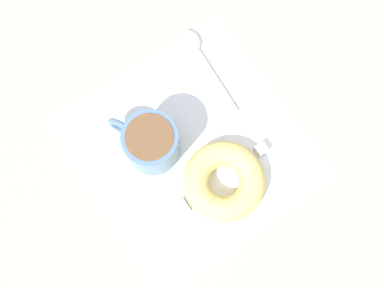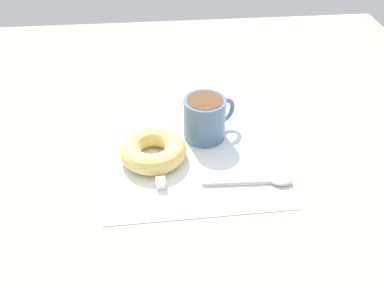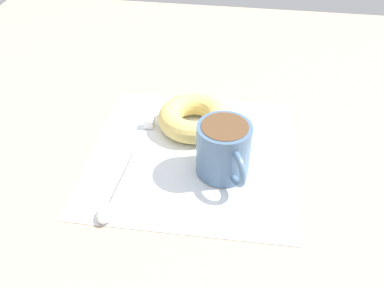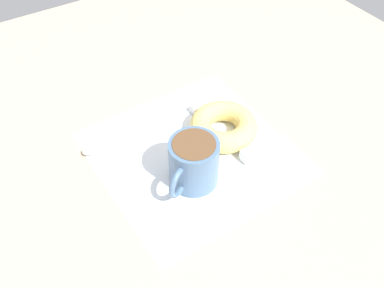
# 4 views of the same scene
# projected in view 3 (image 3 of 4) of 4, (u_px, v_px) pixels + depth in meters

# --- Properties ---
(ground_plane) EXTENTS (1.20, 1.20, 0.02)m
(ground_plane) POSITION_uv_depth(u_px,v_px,m) (196.00, 157.00, 0.67)
(ground_plane) COLOR tan
(napkin) EXTENTS (0.31, 0.31, 0.00)m
(napkin) POSITION_uv_depth(u_px,v_px,m) (192.00, 155.00, 0.66)
(napkin) COLOR white
(napkin) RESTS_ON ground_plane
(coffee_cup) EXTENTS (0.10, 0.08, 0.08)m
(coffee_cup) POSITION_uv_depth(u_px,v_px,m) (224.00, 149.00, 0.60)
(coffee_cup) COLOR slate
(coffee_cup) RESTS_ON napkin
(donut) EXTENTS (0.12, 0.12, 0.04)m
(donut) POSITION_uv_depth(u_px,v_px,m) (194.00, 118.00, 0.70)
(donut) COLOR #E5C66B
(donut) RESTS_ON napkin
(spoon) EXTENTS (0.15, 0.03, 0.01)m
(spoon) POSITION_uv_depth(u_px,v_px,m) (112.00, 201.00, 0.57)
(spoon) COLOR #B7B2A8
(spoon) RESTS_ON napkin
(sugar_cube) EXTENTS (0.02, 0.02, 0.02)m
(sugar_cube) POSITION_uv_depth(u_px,v_px,m) (237.00, 126.00, 0.69)
(sugar_cube) COLOR white
(sugar_cube) RESTS_ON napkin
(sugar_cube_extra) EXTENTS (0.02, 0.02, 0.02)m
(sugar_cube_extra) POSITION_uv_depth(u_px,v_px,m) (149.00, 123.00, 0.71)
(sugar_cube_extra) COLOR white
(sugar_cube_extra) RESTS_ON napkin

